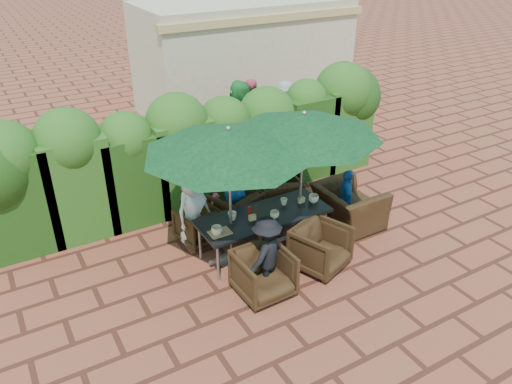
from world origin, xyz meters
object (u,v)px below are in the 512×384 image
dining_table (264,218)px  chair_far_mid (236,208)px  chair_far_right (277,193)px  chair_near_right (321,246)px  umbrella_left (229,141)px  chair_end_right (349,200)px  umbrella_right (304,125)px  chair_far_left (198,223)px  chair_near_left (264,272)px

dining_table → chair_far_mid: (-0.03, 0.96, -0.27)m
chair_far_right → dining_table: bearing=59.9°
chair_far_right → chair_near_right: (-0.36, -1.92, 0.00)m
umbrella_left → chair_end_right: 3.00m
chair_end_right → umbrella_right: bearing=87.2°
dining_table → umbrella_right: 1.72m
dining_table → chair_far_left: size_ratio=3.30×
dining_table → umbrella_left: bearing=177.8°
umbrella_left → umbrella_right: size_ratio=1.03×
chair_far_right → chair_end_right: chair_end_right is taller
chair_far_mid → chair_end_right: (1.89, -1.00, 0.12)m
chair_end_right → chair_near_left: bearing=111.2°
chair_far_mid → chair_far_right: 0.98m
umbrella_right → chair_near_left: umbrella_right is taller
chair_far_left → chair_near_right: bearing=117.4°
dining_table → chair_near_right: bearing=-55.8°
chair_far_mid → chair_near_left: (-0.55, -1.95, 0.01)m
umbrella_left → chair_far_mid: (0.59, 0.94, -1.81)m
chair_far_left → chair_near_left: (0.25, -1.89, 0.07)m
umbrella_right → chair_near_left: bearing=-143.3°
dining_table → chair_end_right: size_ratio=1.92×
dining_table → chair_near_left: (-0.58, -0.98, -0.26)m
chair_near_right → chair_end_right: 1.52m
chair_end_right → chair_far_right: bearing=40.1°
chair_near_left → chair_near_right: bearing=4.0°
dining_table → umbrella_right: bearing=1.6°
umbrella_right → chair_far_left: bearing=151.0°
umbrella_left → chair_far_left: bearing=104.2°
chair_near_left → chair_end_right: bearing=19.5°
umbrella_left → chair_far_mid: bearing=58.1°
chair_far_mid → chair_near_right: (0.62, -1.83, 0.01)m
chair_far_right → chair_near_left: chair_far_right is taller
umbrella_right → chair_near_left: 2.46m
umbrella_left → chair_far_right: bearing=33.3°
chair_far_left → umbrella_left: bearing=92.8°
dining_table → chair_near_left: bearing=-120.8°
dining_table → umbrella_right: size_ratio=0.88×
chair_near_right → chair_far_mid: bearing=87.9°
umbrella_left → chair_near_right: (1.20, -0.89, -1.79)m
chair_near_right → chair_near_left: bearing=165.0°
dining_table → chair_far_left: dining_table is taller
umbrella_right → chair_near_right: size_ratio=3.10×
umbrella_right → chair_far_right: umbrella_right is taller
chair_near_right → umbrella_right: bearing=58.2°
chair_far_left → chair_near_right: 2.28m
chair_near_right → chair_end_right: (1.27, 0.83, 0.10)m
chair_near_left → umbrella_right: bearing=35.0°
dining_table → chair_near_left: 1.17m
chair_far_left → chair_far_right: (1.79, 0.14, 0.07)m
umbrella_right → chair_near_left: size_ratio=3.14×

